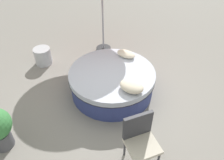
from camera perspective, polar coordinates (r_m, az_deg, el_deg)
ground_plane at (r=5.38m, az=0.00°, el=-2.92°), size 16.00×16.00×0.00m
round_bed at (r=5.18m, az=0.00°, el=-0.44°), size 1.98×1.98×0.60m
throw_pillow_0 at (r=4.50m, az=5.08°, el=-1.58°), size 0.51×0.39×0.19m
throw_pillow_1 at (r=5.48m, az=3.62°, el=6.71°), size 0.48×0.29×0.14m
patio_chair at (r=3.85m, az=7.23°, el=-14.31°), size 0.71×0.71×0.98m
side_table at (r=6.45m, az=-17.33°, el=5.89°), size 0.46×0.46×0.47m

